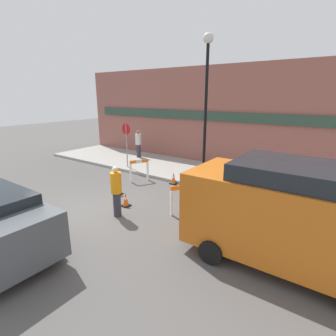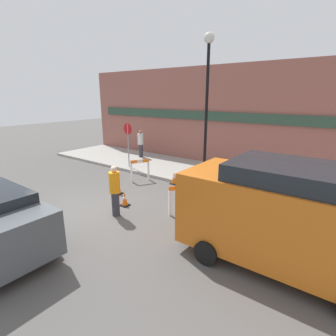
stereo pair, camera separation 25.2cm
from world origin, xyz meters
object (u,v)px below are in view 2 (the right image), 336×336
streetlamp_post (207,91)px  stop_sign (128,138)px  person_worker (115,189)px  person_pedestrian (141,143)px  work_van (288,213)px

streetlamp_post → stop_sign: 5.01m
person_worker → person_pedestrian: size_ratio=1.03×
stop_sign → person_worker: stop_sign is taller
streetlamp_post → work_van: bearing=-43.5°
person_pedestrian → person_worker: bearing=153.8°
stop_sign → person_pedestrian: size_ratio=1.41×
stop_sign → person_worker: size_ratio=1.37×
work_van → person_worker: bearing=-174.2°
work_van → person_pedestrian: bearing=149.2°
work_van → stop_sign: bearing=156.8°
streetlamp_post → person_pedestrian: 6.49m
person_worker → work_van: 5.25m
person_pedestrian → stop_sign: bearing=144.2°
stop_sign → person_pedestrian: bearing=-59.8°
person_worker → work_van: bearing=-84.8°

